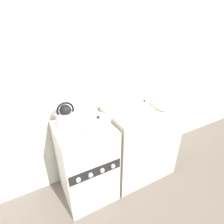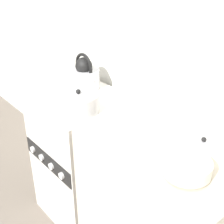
{
  "view_description": "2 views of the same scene",
  "coord_description": "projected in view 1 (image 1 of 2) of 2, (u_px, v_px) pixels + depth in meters",
  "views": [
    {
      "loc": [
        -0.44,
        -1.13,
        1.83
      ],
      "look_at": [
        0.32,
        0.27,
        1.0
      ],
      "focal_mm": 28.0,
      "sensor_mm": 36.0,
      "label": 1
    },
    {
      "loc": [
        1.47,
        -0.73,
        1.78
      ],
      "look_at": [
        0.3,
        0.27,
        0.95
      ],
      "focal_mm": 50.0,
      "sensor_mm": 36.0,
      "label": 2
    }
  ],
  "objects": [
    {
      "name": "stove",
      "position": [
        86.0,
        162.0,
        1.91
      ],
      "size": [
        0.55,
        0.57,
        0.92
      ],
      "color": "silver",
      "rests_on": "ground_plane"
    },
    {
      "name": "ground_plane",
      "position": [
        98.0,
        209.0,
        1.91
      ],
      "size": [
        12.0,
        12.0,
        0.0
      ],
      "primitive_type": "plane",
      "color": "#70665B"
    },
    {
      "name": "loose_pot_lid",
      "position": [
        144.0,
        102.0,
        2.12
      ],
      "size": [
        0.19,
        0.19,
        0.03
      ],
      "color": "silver",
      "rests_on": "counter"
    },
    {
      "name": "kettle",
      "position": [
        66.0,
        116.0,
        1.71
      ],
      "size": [
        0.25,
        0.2,
        0.24
      ],
      "color": "silver",
      "rests_on": "stove"
    },
    {
      "name": "counter",
      "position": [
        140.0,
        142.0,
        2.21
      ],
      "size": [
        0.83,
        0.55,
        0.96
      ],
      "color": "beige",
      "rests_on": "ground_plane"
    },
    {
      "name": "enamel_bowl",
      "position": [
        164.0,
        106.0,
        1.95
      ],
      "size": [
        0.19,
        0.19,
        0.07
      ],
      "color": "beige",
      "rests_on": "counter"
    },
    {
      "name": "wall_back",
      "position": [
        69.0,
        84.0,
        1.82
      ],
      "size": [
        7.0,
        0.06,
        2.5
      ],
      "color": "silver",
      "rests_on": "ground_plane"
    },
    {
      "name": "cooking_pot",
      "position": [
        99.0,
        123.0,
        1.65
      ],
      "size": [
        0.24,
        0.24,
        0.14
      ],
      "color": "silver",
      "rests_on": "stove"
    }
  ]
}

